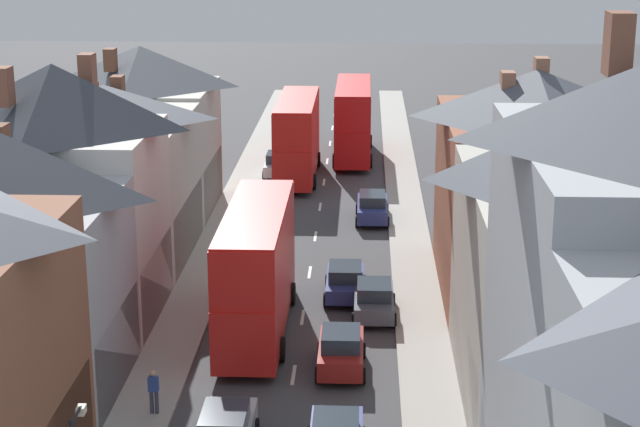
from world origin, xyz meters
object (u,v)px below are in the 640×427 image
Objects in this scene: car_near_blue at (374,299)px; car_mid_white at (291,126)px; car_parked_right_a at (345,281)px; double_decker_bus_far_approaching at (353,119)px; double_decker_bus_mid_street at (297,136)px; car_far_grey at (341,350)px; double_decker_bus_lead at (256,268)px; car_parked_left_a at (372,207)px; pedestrian_mid_right at (154,389)px; car_mid_black at (278,164)px.

car_mid_white is at bearing 99.23° from car_near_blue.
double_decker_bus_far_approaching is at bearing 90.02° from car_parked_right_a.
car_parked_right_a is (3.61, -22.55, -2.02)m from double_decker_bus_mid_street.
car_mid_white is 1.12× the size of car_far_grey.
double_decker_bus_mid_street is at bearing 96.72° from car_far_grey.
double_decker_bus_lead reaches higher than car_parked_left_a.
pedestrian_mid_right reaches higher than car_near_blue.
double_decker_bus_lead is 5.64m from car_near_blue.
car_mid_black is (-6.20, 10.40, -0.02)m from car_parked_left_a.
car_parked_right_a is at bearing -89.98° from double_decker_bus_far_approaching.
car_near_blue is at bearing -90.00° from car_parked_left_a.
double_decker_bus_lead is 2.77× the size of car_mid_black.
car_mid_black reaches higher than car_near_blue.
car_mid_black is 1.02× the size of car_far_grey.
double_decker_bus_lead is 8.63m from pedestrian_mid_right.
car_mid_black is (-1.29, 27.26, -2.00)m from double_decker_bus_lead.
double_decker_bus_far_approaching is 2.83× the size of car_far_grey.
car_parked_right_a is 8.10m from car_far_grey.
car_mid_black is 35.25m from pedestrian_mid_right.
car_far_grey reaches higher than car_parked_left_a.
double_decker_bus_lead is 27.37m from car_mid_black.
double_decker_bus_lead reaches higher than pedestrian_mid_right.
double_decker_bus_far_approaching is 28.62m from car_parked_right_a.
double_decker_bus_mid_street is 2.53× the size of car_mid_white.
car_parked_left_a is at bearing 90.00° from car_near_blue.
double_decker_bus_mid_street is 13.45m from car_mid_white.
car_mid_white is (-1.29, 13.23, -2.00)m from double_decker_bus_mid_street.
double_decker_bus_mid_street reaches higher than car_parked_left_a.
double_decker_bus_lead is 2.53× the size of car_mid_white.
double_decker_bus_lead is 40.15m from car_mid_white.
double_decker_bus_far_approaching reaches higher than pedestrian_mid_right.
car_mid_white reaches higher than car_near_blue.
double_decker_bus_far_approaching is 31.03m from car_near_blue.
car_near_blue is at bearing -76.25° from car_mid_black.
car_mid_black is at bearing 102.05° from car_parked_right_a.
car_mid_black is (-1.29, 0.41, -2.00)m from double_decker_bus_mid_street.
car_parked_left_a is (-0.00, 14.95, 0.03)m from car_near_blue.
car_near_blue is (1.31, -30.93, -2.01)m from double_decker_bus_far_approaching.
double_decker_bus_lead is at bearing -90.00° from double_decker_bus_mid_street.
car_parked_right_a is at bearing 118.61° from car_near_blue.
double_decker_bus_mid_street is 2.77× the size of car_mid_black.
car_near_blue is 1.02× the size of car_far_grey.
car_parked_right_a is at bearing -80.91° from double_decker_bus_mid_street.
car_parked_right_a is 2.48× the size of pedestrian_mid_right.
car_parked_right_a is at bearing 90.00° from car_far_grey.
car_mid_white reaches higher than car_mid_black.
double_decker_bus_far_approaching is 7.69m from car_mid_black.
double_decker_bus_far_approaching is (3.60, 32.85, 0.00)m from double_decker_bus_lead.
car_parked_left_a is 24.03m from car_mid_white.
double_decker_bus_mid_street is 11.30m from car_parked_left_a.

